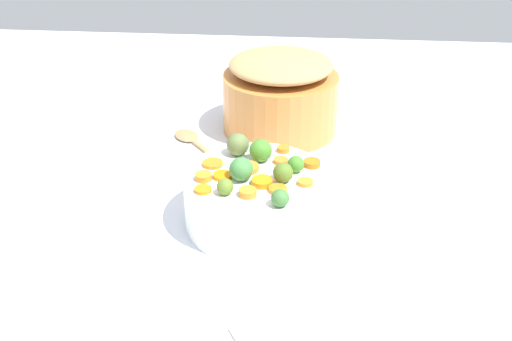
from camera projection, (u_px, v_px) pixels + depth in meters
tabletop at (267, 234)px, 1.13m from camera, size 2.40×2.40×0.02m
serving_bowl_carrots at (256, 199)px, 1.12m from camera, size 0.27×0.27×0.10m
metal_pot at (280, 103)px, 1.46m from camera, size 0.28×0.28×0.14m
stuffing_mound at (281, 65)px, 1.41m from camera, size 0.25×0.25×0.05m
carrot_slice_0 at (262, 182)px, 1.06m from camera, size 0.05×0.05×0.01m
carrot_slice_1 at (312, 163)px, 1.12m from camera, size 0.03×0.03×0.01m
carrot_slice_2 at (203, 177)px, 1.07m from camera, size 0.04×0.04×0.01m
carrot_slice_3 at (222, 176)px, 1.08m from camera, size 0.05×0.05×0.01m
carrot_slice_4 at (305, 183)px, 1.06m from camera, size 0.03×0.03×0.01m
carrot_slice_5 at (281, 161)px, 1.13m from camera, size 0.04×0.04×0.01m
carrot_slice_6 at (283, 149)px, 1.17m from camera, size 0.03×0.03×0.01m
carrot_slice_7 at (248, 193)px, 1.03m from camera, size 0.04×0.04×0.01m
carrot_slice_8 at (213, 164)px, 1.12m from camera, size 0.05×0.05×0.01m
carrot_slice_9 at (248, 168)px, 1.11m from camera, size 0.06×0.06×0.01m
carrot_slice_10 at (203, 190)px, 1.04m from camera, size 0.03×0.03×0.01m
carrot_slice_11 at (278, 189)px, 1.04m from camera, size 0.04×0.04×0.01m
brussels_sprout_0 at (241, 169)px, 1.07m from camera, size 0.04×0.04×0.04m
brussels_sprout_1 at (225, 187)px, 1.03m from camera, size 0.03×0.03×0.03m
brussels_sprout_2 at (261, 150)px, 1.13m from camera, size 0.04×0.04×0.04m
brussels_sprout_3 at (283, 173)px, 1.06m from camera, size 0.04×0.04×0.04m
brussels_sprout_4 at (280, 198)px, 1.00m from camera, size 0.03×0.03×0.03m
brussels_sprout_5 at (296, 164)px, 1.10m from camera, size 0.03×0.03×0.03m
brussels_sprout_6 at (238, 144)px, 1.15m from camera, size 0.04×0.04×0.04m
wooden_spoon at (195, 142)px, 1.42m from camera, size 0.25×0.20×0.01m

